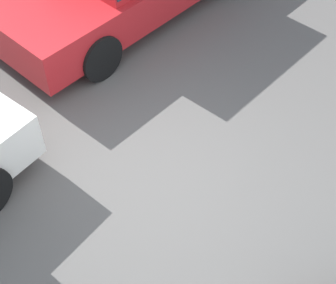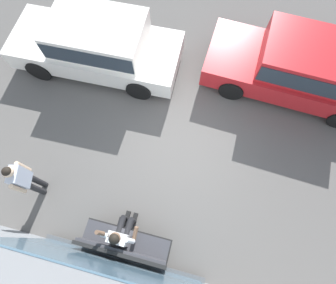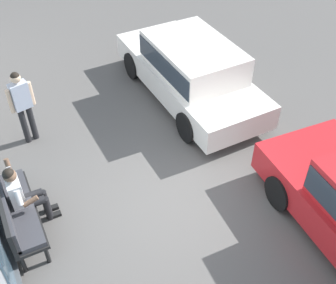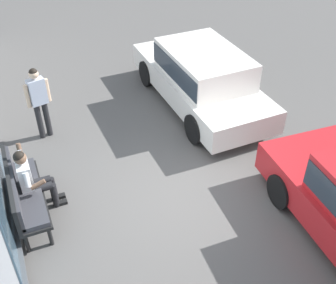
{
  "view_description": "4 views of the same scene",
  "coord_description": "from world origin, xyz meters",
  "px_view_note": "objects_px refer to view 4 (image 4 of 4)",
  "views": [
    {
      "loc": [
        2.56,
        2.6,
        4.81
      ],
      "look_at": [
        0.14,
        0.6,
        1.19
      ],
      "focal_mm": 55.0,
      "sensor_mm": 36.0,
      "label": 1
    },
    {
      "loc": [
        -0.31,
        2.6,
        6.41
      ],
      "look_at": [
        0.21,
        0.56,
        0.94
      ],
      "focal_mm": 28.0,
      "sensor_mm": 36.0,
      "label": 2
    },
    {
      "loc": [
        -4.72,
        2.6,
        6.17
      ],
      "look_at": [
        0.45,
        0.01,
        1.03
      ],
      "focal_mm": 45.0,
      "sensor_mm": 36.0,
      "label": 3
    },
    {
      "loc": [
        -5.44,
        2.6,
        5.81
      ],
      "look_at": [
        0.38,
        0.15,
        1.01
      ],
      "focal_mm": 45.0,
      "sensor_mm": 36.0,
      "label": 4
    }
  ],
  "objects_px": {
    "parked_car_mid": "(202,75)",
    "person_on_phone": "(32,178)",
    "bench": "(21,191)",
    "pedestrian_standing": "(39,98)"
  },
  "relations": [
    {
      "from": "parked_car_mid",
      "to": "person_on_phone",
      "type": "bearing_deg",
      "value": 115.24
    },
    {
      "from": "bench",
      "to": "parked_car_mid",
      "type": "bearing_deg",
      "value": -64.61
    },
    {
      "from": "person_on_phone",
      "to": "pedestrian_standing",
      "type": "distance_m",
      "value": 2.34
    },
    {
      "from": "parked_car_mid",
      "to": "pedestrian_standing",
      "type": "height_order",
      "value": "pedestrian_standing"
    },
    {
      "from": "bench",
      "to": "person_on_phone",
      "type": "xyz_separation_m",
      "value": [
        0.12,
        -0.23,
        0.12
      ]
    },
    {
      "from": "bench",
      "to": "person_on_phone",
      "type": "height_order",
      "value": "person_on_phone"
    },
    {
      "from": "parked_car_mid",
      "to": "pedestrian_standing",
      "type": "distance_m",
      "value": 3.91
    },
    {
      "from": "bench",
      "to": "person_on_phone",
      "type": "relative_size",
      "value": 1.38
    },
    {
      "from": "bench",
      "to": "parked_car_mid",
      "type": "xyz_separation_m",
      "value": [
        2.21,
        -4.66,
        0.24
      ]
    },
    {
      "from": "person_on_phone",
      "to": "parked_car_mid",
      "type": "height_order",
      "value": "parked_car_mid"
    }
  ]
}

